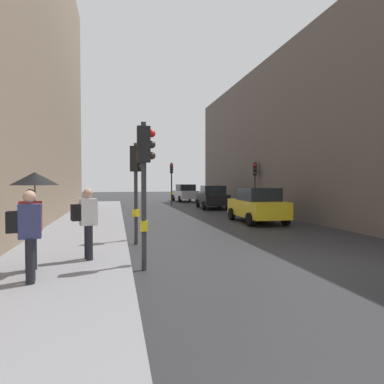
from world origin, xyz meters
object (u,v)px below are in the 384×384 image
at_px(car_dark_suv, 212,197).
at_px(pedestrian_with_grey_backpack, 27,231).
at_px(car_yellow_taxi, 257,205).
at_px(pedestrian_with_umbrella, 33,193).
at_px(traffic_light_mid_street, 255,177).
at_px(car_silver_hatchback, 185,193).
at_px(traffic_light_far_median, 172,176).
at_px(pedestrian_with_black_backpack, 87,219).
at_px(traffic_light_near_left, 145,168).
at_px(traffic_light_near_right, 136,175).

xyz_separation_m(car_dark_suv, pedestrian_with_grey_backpack, (-8.84, -18.48, 0.29)).
bearing_deg(car_yellow_taxi, pedestrian_with_umbrella, -136.04).
xyz_separation_m(traffic_light_mid_street, car_silver_hatchback, (-2.27, 13.00, -1.49)).
bearing_deg(car_silver_hatchback, traffic_light_far_median, -114.19).
bearing_deg(car_dark_suv, pedestrian_with_black_backpack, -115.37).
relative_size(traffic_light_mid_street, traffic_light_near_left, 0.98).
relative_size(traffic_light_far_median, pedestrian_with_umbrella, 1.74).
bearing_deg(traffic_light_near_left, pedestrian_with_umbrella, -176.11).
xyz_separation_m(traffic_light_mid_street, traffic_light_near_right, (-8.56, -10.55, -0.05)).
bearing_deg(car_silver_hatchback, traffic_light_near_left, -103.11).
distance_m(car_silver_hatchback, car_yellow_taxi, 18.72).
bearing_deg(car_dark_suv, car_yellow_taxi, -91.24).
relative_size(pedestrian_with_umbrella, pedestrian_with_black_backpack, 1.21).
distance_m(car_silver_hatchback, pedestrian_with_umbrella, 28.51).
height_order(traffic_light_near_right, pedestrian_with_umbrella, traffic_light_near_right).
bearing_deg(pedestrian_with_grey_backpack, car_dark_suv, 64.44).
bearing_deg(pedestrian_with_grey_backpack, car_yellow_taxi, 47.25).
xyz_separation_m(traffic_light_far_median, pedestrian_with_grey_backpack, (-6.43, -23.24, -1.41)).
relative_size(car_dark_suv, pedestrian_with_umbrella, 2.02).
relative_size(car_silver_hatchback, pedestrian_with_grey_backpack, 2.44).
height_order(car_yellow_taxi, pedestrian_with_umbrella, pedestrian_with_umbrella).
bearing_deg(traffic_light_near_right, car_yellow_taxi, 37.33).
height_order(traffic_light_near_right, traffic_light_far_median, traffic_light_far_median).
distance_m(traffic_light_far_median, traffic_light_near_left, 22.52).
distance_m(pedestrian_with_umbrella, pedestrian_with_black_backpack, 1.51).
bearing_deg(car_silver_hatchback, traffic_light_near_right, -104.95).
relative_size(car_silver_hatchback, car_yellow_taxi, 1.02).
distance_m(pedestrian_with_grey_backpack, pedestrian_with_black_backpack, 2.04).
height_order(traffic_light_far_median, traffic_light_near_left, traffic_light_far_median).
xyz_separation_m(traffic_light_near_right, traffic_light_near_left, (0.00, -3.43, 0.08)).
distance_m(traffic_light_near_left, car_silver_hatchback, 27.74).
xyz_separation_m(car_silver_hatchback, car_yellow_taxi, (0.04, -18.72, 0.00)).
bearing_deg(car_yellow_taxi, traffic_light_mid_street, 68.74).
height_order(car_silver_hatchback, pedestrian_with_umbrella, pedestrian_with_umbrella).
distance_m(traffic_light_near_right, traffic_light_near_left, 3.43).
distance_m(traffic_light_far_median, car_silver_hatchback, 5.56).
bearing_deg(traffic_light_near_left, pedestrian_with_grey_backpack, -154.68).
bearing_deg(traffic_light_far_median, traffic_light_mid_street, -61.46).
bearing_deg(car_yellow_taxi, car_silver_hatchback, 90.14).
bearing_deg(car_silver_hatchback, pedestrian_with_umbrella, -107.74).
bearing_deg(pedestrian_with_umbrella, pedestrian_with_black_backpack, 40.70).
bearing_deg(pedestrian_with_black_backpack, pedestrian_with_umbrella, -139.30).
bearing_deg(car_yellow_taxi, car_dark_suv, 88.76).
xyz_separation_m(traffic_light_near_right, pedestrian_with_grey_backpack, (-2.31, -4.52, -1.16)).
bearing_deg(traffic_light_far_median, traffic_light_near_right, -102.40).
distance_m(traffic_light_far_median, pedestrian_with_grey_backpack, 24.15).
bearing_deg(car_silver_hatchback, pedestrian_with_grey_backpack, -107.03).
relative_size(traffic_light_mid_street, pedestrian_with_black_backpack, 1.94).
distance_m(traffic_light_far_median, car_dark_suv, 5.59).
xyz_separation_m(traffic_light_near_left, pedestrian_with_umbrella, (-2.40, -0.16, -0.56)).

